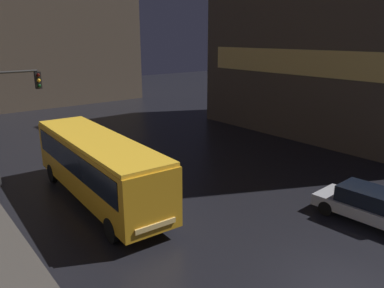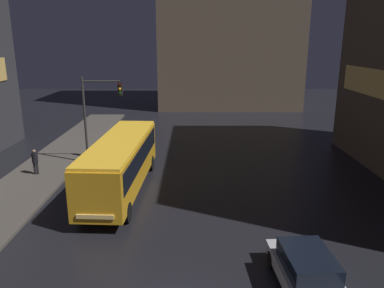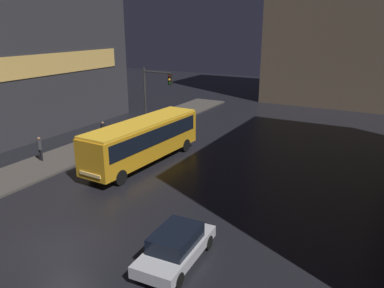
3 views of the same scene
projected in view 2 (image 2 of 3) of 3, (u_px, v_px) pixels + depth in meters
name	position (u px, v px, depth m)	size (l,w,h in m)	color
sidewalk_left	(15.00, 196.00, 21.07)	(4.00, 48.00, 0.15)	#47423D
building_far_backdrop	(229.00, 5.00, 48.72)	(18.07, 12.00, 26.07)	brown
bus_near	(121.00, 160.00, 21.36)	(2.93, 10.58, 3.14)	orange
car_taxi	(307.00, 271.00, 12.98)	(2.08, 4.36, 1.46)	#B7B7BC
pedestrian_near	(36.00, 160.00, 24.03)	(0.39, 0.39, 1.66)	black
traffic_light_main	(98.00, 107.00, 25.61)	(2.77, 0.35, 6.18)	#2D2D2D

